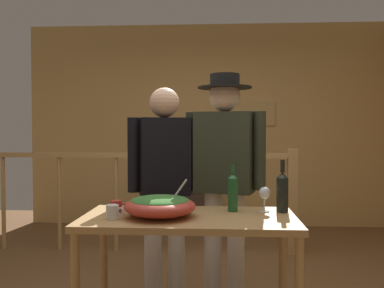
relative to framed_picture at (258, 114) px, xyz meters
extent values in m
cube|color=tan|center=(-0.69, 0.06, -0.16)|extent=(4.93, 0.10, 2.75)
cube|color=tan|center=(0.00, 0.00, 0.00)|extent=(0.45, 0.03, 0.32)
cylinder|color=#B2844C|center=(-2.90, -1.30, -1.03)|extent=(0.04, 0.04, 1.02)
cylinder|color=#B2844C|center=(-2.27, -1.30, -1.03)|extent=(0.04, 0.04, 1.02)
cylinder|color=#B2844C|center=(-1.64, -1.30, -1.03)|extent=(0.04, 0.04, 1.02)
cylinder|color=#B2844C|center=(-1.01, -1.30, -1.03)|extent=(0.04, 0.04, 1.02)
cylinder|color=#B2844C|center=(-0.38, -1.30, -1.03)|extent=(0.04, 0.04, 1.02)
cylinder|color=#B2844C|center=(0.25, -1.30, -1.03)|extent=(0.04, 0.04, 1.02)
cube|color=#B2844C|center=(-1.33, -1.30, -0.49)|extent=(3.23, 0.07, 0.05)
cube|color=#B2844C|center=(0.25, -1.30, -0.98)|extent=(0.10, 0.10, 1.12)
cube|color=#38281E|center=(-0.97, -0.29, -1.29)|extent=(0.90, 0.40, 0.48)
cube|color=black|center=(-0.97, -0.29, -1.04)|extent=(0.20, 0.12, 0.02)
cylinder|color=black|center=(-0.97, -0.29, -0.99)|extent=(0.03, 0.03, 0.08)
cube|color=black|center=(-0.97, -0.32, -0.77)|extent=(0.67, 0.06, 0.37)
cube|color=black|center=(-0.97, -0.35, -0.77)|extent=(0.62, 0.01, 0.33)
cube|color=#B2844C|center=(-0.71, -3.23, -0.77)|extent=(1.32, 0.68, 0.04)
cylinder|color=#B2844C|center=(-1.33, -2.93, -1.16)|extent=(0.05, 0.05, 0.75)
cylinder|color=#B2844C|center=(-0.10, -2.93, -1.16)|extent=(0.05, 0.05, 0.75)
ellipsoid|color=#CC3D2D|center=(-0.89, -3.27, -0.68)|extent=(0.44, 0.44, 0.13)
ellipsoid|color=#38702D|center=(-0.89, -3.27, -0.65)|extent=(0.36, 0.36, 0.06)
cylinder|color=silver|center=(-0.80, -3.27, -0.62)|extent=(0.16, 0.01, 0.22)
cylinder|color=silver|center=(-0.24, -3.08, -0.74)|extent=(0.07, 0.07, 0.01)
cylinder|color=silver|center=(-0.24, -3.08, -0.70)|extent=(0.01, 0.01, 0.08)
ellipsoid|color=silver|center=(-0.24, -3.08, -0.62)|extent=(0.07, 0.07, 0.08)
cylinder|color=black|center=(-0.12, -3.08, -0.63)|extent=(0.08, 0.08, 0.22)
cone|color=black|center=(-0.12, -3.08, -0.51)|extent=(0.08, 0.08, 0.03)
cylinder|color=black|center=(-0.12, -3.08, -0.45)|extent=(0.03, 0.03, 0.08)
cylinder|color=#1E5628|center=(-0.44, -3.07, -0.64)|extent=(0.07, 0.07, 0.22)
cone|color=#1E5628|center=(-0.44, -3.07, -0.51)|extent=(0.07, 0.07, 0.03)
cylinder|color=#1E5628|center=(-0.44, -3.07, -0.47)|extent=(0.03, 0.03, 0.06)
cylinder|color=#B7332D|center=(-1.18, -3.20, -0.70)|extent=(0.07, 0.07, 0.09)
torus|color=#B7332D|center=(-1.13, -3.20, -0.70)|extent=(0.05, 0.01, 0.05)
cylinder|color=white|center=(-1.16, -3.35, -0.70)|extent=(0.08, 0.08, 0.08)
torus|color=white|center=(-1.11, -3.35, -0.70)|extent=(0.05, 0.01, 0.05)
cylinder|color=beige|center=(-0.85, -2.61, -1.12)|extent=(0.13, 0.13, 0.82)
cylinder|color=beige|center=(-1.03, -2.66, -1.12)|extent=(0.13, 0.13, 0.82)
cube|color=black|center=(-0.94, -2.64, -0.42)|extent=(0.41, 0.32, 0.58)
cylinder|color=black|center=(-0.72, -2.57, -0.40)|extent=(0.09, 0.09, 0.56)
cylinder|color=black|center=(-1.16, -2.70, -0.40)|extent=(0.09, 0.09, 0.56)
sphere|color=#D8A884|center=(-0.94, -2.64, -0.01)|extent=(0.23, 0.23, 0.23)
cylinder|color=beige|center=(-0.40, -2.66, -1.11)|extent=(0.13, 0.13, 0.85)
cylinder|color=beige|center=(-0.57, -2.61, -1.11)|extent=(0.13, 0.13, 0.85)
cube|color=#2D3323|center=(-0.49, -2.64, -0.38)|extent=(0.47, 0.33, 0.60)
cylinder|color=#2D3323|center=(-0.23, -2.71, -0.37)|extent=(0.09, 0.09, 0.57)
cylinder|color=#2D3323|center=(-0.74, -2.56, -0.37)|extent=(0.09, 0.09, 0.57)
sphere|color=beige|center=(-0.49, -2.64, 0.04)|extent=(0.23, 0.23, 0.23)
cylinder|color=black|center=(-0.49, -2.64, 0.10)|extent=(0.41, 0.41, 0.01)
cylinder|color=black|center=(-0.49, -2.64, 0.15)|extent=(0.22, 0.22, 0.10)
camera|label=1|loc=(-0.53, -5.84, -0.21)|focal=39.97mm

